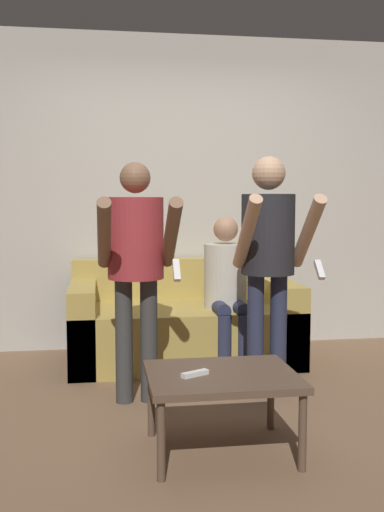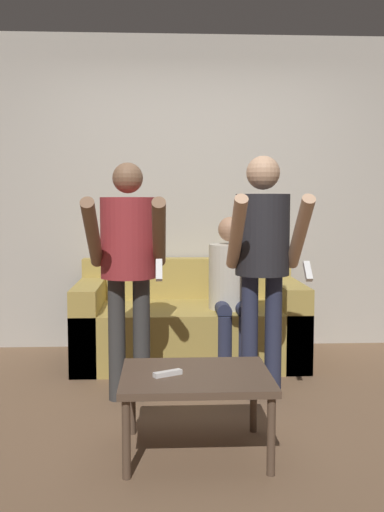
{
  "view_description": "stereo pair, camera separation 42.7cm",
  "coord_description": "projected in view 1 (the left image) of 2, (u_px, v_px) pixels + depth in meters",
  "views": [
    {
      "loc": [
        -0.71,
        -3.51,
        1.28
      ],
      "look_at": [
        -0.07,
        0.71,
        0.89
      ],
      "focal_mm": 42.0,
      "sensor_mm": 36.0,
      "label": 1
    },
    {
      "loc": [
        -0.29,
        -3.55,
        1.28
      ],
      "look_at": [
        -0.07,
        0.71,
        0.89
      ],
      "focal_mm": 42.0,
      "sensor_mm": 36.0,
      "label": 2
    }
  ],
  "objects": [
    {
      "name": "remote_on_table",
      "position": [
        195.0,
        374.0,
        2.97
      ],
      "size": [
        0.15,
        0.1,
        0.02
      ],
      "color": "white",
      "rests_on": "coffee_table"
    },
    {
      "name": "person_standing_left",
      "position": [
        136.0,
        254.0,
        3.73
      ],
      "size": [
        0.47,
        0.72,
        1.52
      ],
      "color": "#383838",
      "rests_on": "ground_plane"
    },
    {
      "name": "person_standing_right",
      "position": [
        269.0,
        248.0,
        3.86
      ],
      "size": [
        0.47,
        0.65,
        1.57
      ],
      "color": "#282D47",
      "rests_on": "ground_plane"
    },
    {
      "name": "coffee_table",
      "position": [
        222.0,
        381.0,
        3.03
      ],
      "size": [
        0.75,
        0.62,
        0.42
      ],
      "color": "brown",
      "rests_on": "ground_plane"
    },
    {
      "name": "person_seated",
      "position": [
        227.0,
        284.0,
        4.61
      ],
      "size": [
        0.33,
        0.54,
        1.16
      ],
      "color": "#282D47",
      "rests_on": "ground_plane"
    },
    {
      "name": "wall_back",
      "position": [
        182.0,
        193.0,
        5.24
      ],
      "size": [
        6.4,
        0.06,
        2.7
      ],
      "color": "#B7B2A8",
      "rests_on": "ground_plane"
    },
    {
      "name": "couch",
      "position": [
        183.0,
        326.0,
        4.82
      ],
      "size": [
        1.78,
        0.96,
        0.79
      ],
      "color": "#AD9347",
      "rests_on": "ground_plane"
    },
    {
      "name": "ground_plane",
      "position": [
        220.0,
        410.0,
        3.68
      ],
      "size": [
        14.0,
        14.0,
        0.0
      ],
      "primitive_type": "plane",
      "color": "brown"
    }
  ]
}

